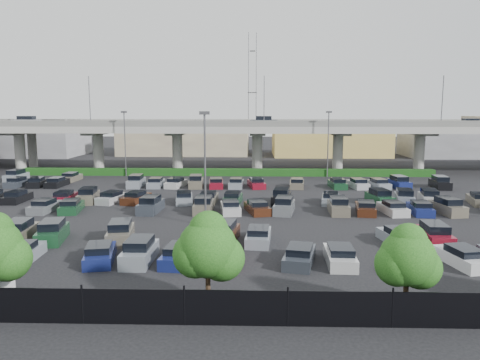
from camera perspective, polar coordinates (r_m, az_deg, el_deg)
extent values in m
plane|color=black|center=(50.67, -3.29, -3.34)|extent=(280.00, 280.00, 0.00)
cube|color=#9C9C94|center=(81.59, -1.41, 6.27)|extent=(150.00, 13.00, 1.10)
cube|color=#5E5F5A|center=(75.32, -1.66, 6.89)|extent=(150.00, 0.50, 1.00)
cube|color=#5E5F5A|center=(87.79, -1.19, 7.11)|extent=(150.00, 0.50, 1.00)
cylinder|color=#9C9C94|center=(91.56, -25.24, 3.26)|extent=(1.80, 1.80, 6.70)
cube|color=#5E5F5A|center=(91.38, -25.36, 5.23)|extent=(2.60, 9.75, 0.50)
cylinder|color=#9C9C94|center=(86.16, -16.89, 3.43)|extent=(1.80, 1.80, 6.70)
cube|color=#5E5F5A|center=(85.96, -16.98, 5.52)|extent=(2.60, 9.75, 0.50)
cylinder|color=#9C9C94|center=(82.79, -7.64, 3.53)|extent=(1.80, 1.80, 6.70)
cube|color=#5E5F5A|center=(82.59, -7.68, 5.71)|extent=(2.60, 9.75, 0.50)
cylinder|color=#9C9C94|center=(81.72, 2.11, 3.53)|extent=(1.80, 1.80, 6.70)
cube|color=#5E5F5A|center=(81.51, 2.13, 5.74)|extent=(2.60, 9.75, 0.50)
cylinder|color=#9C9C94|center=(83.02, 11.84, 3.44)|extent=(1.80, 1.80, 6.70)
cube|color=#5E5F5A|center=(82.82, 11.90, 5.61)|extent=(2.60, 9.75, 0.50)
cylinder|color=#9C9C94|center=(86.60, 21.01, 3.26)|extent=(1.80, 1.80, 6.70)
cube|color=#5E5F5A|center=(86.41, 21.12, 5.34)|extent=(2.60, 9.75, 0.50)
cube|color=#B6B5BA|center=(87.30, -24.56, 6.37)|extent=(4.40, 1.82, 1.05)
cube|color=black|center=(87.28, -24.59, 6.90)|extent=(2.60, 1.60, 0.65)
cube|color=#313640|center=(78.46, 2.89, 6.96)|extent=(4.40, 1.82, 1.05)
cube|color=black|center=(78.44, 2.89, 7.56)|extent=(2.60, 1.60, 0.65)
cube|color=#B6B5BA|center=(86.18, 26.26, 6.17)|extent=(4.40, 1.82, 0.82)
cube|color=black|center=(86.17, 26.29, 6.58)|extent=(2.30, 1.60, 0.50)
cylinder|color=#4E4D53|center=(79.79, -17.85, 9.09)|extent=(0.14, 0.14, 8.00)
cylinder|color=#4E4D53|center=(75.35, 2.96, 9.55)|extent=(0.14, 0.14, 8.00)
cylinder|color=#4E4D53|center=(80.97, 23.43, 8.79)|extent=(0.14, 0.14, 8.00)
cylinder|color=#9C9C94|center=(94.80, -23.98, 3.49)|extent=(1.60, 1.60, 6.70)
cube|color=#173E12|center=(75.18, -1.67, 0.96)|extent=(66.00, 1.60, 1.10)
cube|color=black|center=(23.80, -9.26, -15.05)|extent=(70.00, 0.06, 1.80)
cylinder|color=black|center=(24.80, -18.67, -14.15)|extent=(0.10, 0.10, 2.00)
cylinder|color=black|center=(23.60, -6.80, -14.94)|extent=(0.10, 0.10, 2.00)
cylinder|color=black|center=(23.43, 5.83, -15.11)|extent=(0.10, 0.10, 2.00)
cylinder|color=black|center=(24.30, 18.07, -14.60)|extent=(0.10, 0.10, 2.00)
sphere|color=#174512|center=(27.15, -26.43, -8.54)|extent=(2.39, 2.39, 2.39)
cylinder|color=#332316|center=(24.97, -3.91, -13.59)|extent=(0.26, 0.26, 1.97)
sphere|color=#174512|center=(24.17, -3.97, -8.29)|extent=(3.07, 3.07, 3.07)
sphere|color=#174512|center=(24.37, -2.24, -9.48)|extent=(2.41, 2.41, 2.41)
sphere|color=#174512|center=(24.25, -5.41, -9.06)|extent=(2.41, 2.41, 2.41)
sphere|color=#174512|center=(24.04, -3.87, -6.21)|extent=(2.08, 2.08, 2.08)
cylinder|color=#332316|center=(25.67, 19.50, -13.65)|extent=(0.26, 0.26, 1.80)
sphere|color=#174512|center=(24.95, 19.75, -8.96)|extent=(2.79, 2.79, 2.79)
sphere|color=#174512|center=(25.39, 21.04, -9.91)|extent=(2.19, 2.19, 2.19)
sphere|color=#174512|center=(24.80, 18.55, -9.73)|extent=(2.19, 2.19, 2.19)
sphere|color=#174512|center=(24.85, 19.85, -7.12)|extent=(1.89, 1.89, 1.89)
cube|color=gray|center=(36.23, -25.04, -8.28)|extent=(2.07, 4.50, 0.82)
cube|color=black|center=(35.89, -25.25, -7.41)|extent=(1.73, 2.39, 0.50)
cube|color=navy|center=(34.15, -16.67, -8.83)|extent=(2.66, 4.68, 0.82)
cube|color=black|center=(33.79, -16.82, -7.91)|extent=(2.03, 2.57, 0.50)
cube|color=gray|center=(33.36, -12.13, -8.86)|extent=(1.85, 4.41, 1.05)
cube|color=black|center=(33.13, -12.17, -7.51)|extent=(1.62, 2.61, 0.65)
cube|color=navy|center=(32.86, -7.40, -9.22)|extent=(2.27, 4.56, 0.82)
cube|color=black|center=(32.49, -7.48, -8.27)|extent=(1.83, 2.45, 0.50)
cube|color=maroon|center=(32.55, -2.55, -9.33)|extent=(2.02, 4.48, 0.82)
cube|color=black|center=(32.18, -2.58, -8.37)|extent=(1.71, 2.37, 0.50)
cube|color=#313640|center=(32.63, 7.26, -9.35)|extent=(2.72, 4.69, 0.82)
cube|color=black|center=(32.26, 7.31, -8.39)|extent=(2.06, 2.59, 0.50)
cube|color=silver|center=(33.01, 12.08, -9.26)|extent=(2.00, 4.47, 0.82)
cube|color=black|center=(32.64, 12.17, -8.31)|extent=(1.69, 2.36, 0.50)
cube|color=white|center=(35.44, 25.47, -8.68)|extent=(2.62, 4.67, 0.82)
cube|color=black|center=(35.09, 25.66, -7.78)|extent=(2.01, 2.56, 0.50)
cube|color=#655F4F|center=(41.72, -25.38, -6.00)|extent=(2.18, 4.54, 1.05)
cube|color=black|center=(41.53, -25.45, -4.90)|extent=(1.81, 2.72, 0.65)
cube|color=#174225|center=(40.55, -21.89, -6.19)|extent=(2.61, 4.66, 1.05)
cube|color=black|center=(40.36, -21.96, -5.06)|extent=(2.06, 2.85, 0.65)
cube|color=#655F4F|center=(38.70, -14.36, -6.52)|extent=(2.51, 4.64, 1.05)
cube|color=black|center=(38.50, -14.40, -5.34)|extent=(2.00, 2.82, 0.65)
cube|color=#422011|center=(37.31, -1.99, -6.82)|extent=(2.48, 4.63, 1.05)
cube|color=black|center=(37.10, -2.00, -5.60)|extent=(1.98, 2.82, 0.65)
cube|color=gray|center=(37.27, 2.26, -7.02)|extent=(2.15, 4.53, 0.82)
cube|color=black|center=(36.91, 2.27, -6.16)|extent=(1.77, 2.42, 0.50)
cube|color=gray|center=(38.98, 18.77, -6.78)|extent=(2.56, 4.65, 0.82)
cube|color=black|center=(38.64, 18.90, -5.95)|extent=(1.98, 2.54, 0.50)
cube|color=maroon|center=(39.85, 22.59, -6.48)|extent=(1.99, 4.47, 1.05)
cube|color=black|center=(39.65, 22.65, -5.33)|extent=(1.70, 2.66, 0.65)
cube|color=slate|center=(52.58, -22.65, -3.10)|extent=(2.11, 4.51, 0.82)
cube|color=black|center=(52.29, -22.78, -2.47)|extent=(1.75, 2.40, 0.50)
cube|color=#174225|center=(51.51, -19.85, -3.18)|extent=(2.50, 4.63, 0.82)
cube|color=black|center=(51.22, -19.97, -2.53)|extent=(1.95, 2.53, 0.50)
cube|color=#313640|center=(49.08, -10.85, -3.24)|extent=(2.14, 4.52, 1.05)
cube|color=black|center=(48.92, -10.87, -2.30)|extent=(1.79, 2.71, 0.65)
cube|color=#655F4F|center=(48.20, -4.44, -3.33)|extent=(1.84, 4.41, 1.05)
cube|color=black|center=(48.04, -4.45, -2.37)|extent=(1.62, 2.61, 0.65)
cube|color=silver|center=(48.01, -1.16, -3.49)|extent=(2.36, 4.59, 0.82)
cube|color=black|center=(47.69, -1.18, -2.80)|extent=(1.88, 2.48, 0.50)
cube|color=#422011|center=(47.96, 2.12, -3.51)|extent=(2.85, 4.71, 0.82)
cube|color=black|center=(47.64, 2.13, -2.82)|extent=(2.12, 2.62, 0.50)
cube|color=slate|center=(48.04, 5.41, -3.38)|extent=(2.56, 4.65, 1.05)
cube|color=black|center=(47.88, 5.43, -2.42)|extent=(2.03, 2.84, 0.65)
cube|color=#655F4F|center=(48.71, 11.89, -3.36)|extent=(2.03, 4.48, 1.05)
cube|color=black|center=(48.55, 11.92, -2.42)|extent=(1.72, 2.67, 0.65)
cube|color=#422011|center=(49.30, 15.04, -3.47)|extent=(2.50, 4.63, 0.82)
cube|color=black|center=(48.99, 15.12, -2.80)|extent=(1.95, 2.53, 0.50)
cube|color=silver|center=(50.01, 18.11, -3.43)|extent=(2.29, 4.57, 0.82)
cube|color=black|center=(49.70, 18.21, -2.77)|extent=(1.84, 2.46, 0.50)
cube|color=navy|center=(50.86, 21.09, -3.39)|extent=(2.17, 4.53, 0.82)
cube|color=black|center=(50.56, 21.20, -2.74)|extent=(1.78, 2.42, 0.50)
cube|color=#655F4F|center=(51.82, 23.97, -3.21)|extent=(2.50, 4.63, 1.05)
cube|color=black|center=(51.67, 24.02, -2.32)|extent=(2.00, 2.82, 0.65)
cube|color=black|center=(59.38, -25.52, -2.02)|extent=(1.91, 4.43, 0.82)
cube|color=black|center=(59.10, -25.65, -1.45)|extent=(1.65, 2.33, 0.50)
cube|color=maroon|center=(57.09, -20.60, -2.12)|extent=(2.08, 4.50, 0.82)
cube|color=black|center=(56.80, -20.71, -1.53)|extent=(1.74, 2.39, 0.50)
cube|color=#655F4F|center=(56.08, -18.01, -2.05)|extent=(2.39, 4.60, 1.05)
cube|color=black|center=(55.95, -18.04, -1.23)|extent=(1.93, 2.79, 0.65)
cube|color=#B6B5BA|center=(55.24, -15.31, -2.21)|extent=(2.82, 4.71, 0.82)
cube|color=black|center=(54.95, -15.39, -1.61)|extent=(2.11, 2.62, 0.50)
cube|color=#422011|center=(54.51, -12.54, -2.26)|extent=(2.73, 4.69, 0.82)
cube|color=black|center=(54.21, -12.61, -1.64)|extent=(2.06, 2.59, 0.50)
cube|color=gray|center=(53.43, -6.81, -2.33)|extent=(2.43, 4.61, 0.82)
cube|color=black|center=(53.13, -6.85, -1.70)|extent=(1.91, 2.51, 0.50)
cube|color=#655F4F|center=(53.10, -3.87, -2.35)|extent=(1.98, 4.46, 0.82)
cube|color=black|center=(52.79, -3.90, -1.72)|extent=(1.68, 2.36, 0.50)
cube|color=#174225|center=(52.91, -0.90, -2.37)|extent=(2.18, 4.54, 0.82)
cube|color=black|center=(52.60, -0.91, -1.74)|extent=(1.79, 2.42, 0.50)
cube|color=black|center=(52.93, 5.06, -2.28)|extent=(2.55, 4.65, 1.05)
cube|color=black|center=(52.79, 5.07, -1.40)|extent=(2.02, 2.84, 0.65)
cube|color=gray|center=(53.57, 10.95, -2.39)|extent=(2.53, 4.64, 0.82)
cube|color=black|center=(53.26, 11.00, -1.77)|extent=(1.97, 2.54, 0.50)
cube|color=#174225|center=(54.71, 16.65, -2.25)|extent=(2.43, 4.62, 1.05)
cube|color=black|center=(54.57, 16.68, -1.40)|extent=(1.96, 2.80, 0.65)
cube|color=gray|center=(55.48, 19.39, -2.23)|extent=(2.64, 4.67, 1.05)
cube|color=black|center=(55.35, 19.44, -1.40)|extent=(2.08, 2.86, 0.65)
cube|color=silver|center=(56.38, 22.06, -2.21)|extent=(2.56, 4.65, 1.05)
cube|color=black|center=(56.25, 22.10, -1.38)|extent=(2.03, 2.84, 0.65)
cube|color=#655F4F|center=(58.55, 27.11, -2.26)|extent=(2.65, 4.67, 0.82)
cube|color=black|center=(58.27, 27.23, -1.68)|extent=(2.02, 2.57, 0.50)
cube|color=#313640|center=(71.54, -25.46, -0.36)|extent=(2.02, 4.48, 0.82)
cube|color=black|center=(71.27, -25.57, 0.12)|extent=(1.71, 2.37, 0.50)
cube|color=black|center=(70.33, -23.47, -0.38)|extent=(2.44, 4.62, 0.82)
cube|color=black|center=(70.06, -23.57, 0.11)|extent=(1.92, 2.51, 0.50)
cube|color=black|center=(69.21, -21.41, -0.39)|extent=(1.92, 4.44, 0.82)
cube|color=black|center=(68.94, -21.50, 0.10)|extent=(1.66, 2.34, 0.50)
cube|color=gray|center=(65.67, -12.54, -0.35)|extent=(1.96, 4.45, 1.05)
cube|color=black|center=(65.55, -12.57, 0.36)|extent=(1.68, 2.65, 0.65)
cube|color=gray|center=(65.07, -10.19, -0.47)|extent=(1.91, 4.44, 0.82)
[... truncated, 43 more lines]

